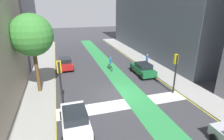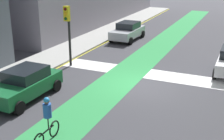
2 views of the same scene
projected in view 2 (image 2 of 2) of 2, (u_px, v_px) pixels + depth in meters
The scene contains 9 objects.
ground_plane at pixel (141, 85), 17.60m from camera, with size 120.00×120.00×0.00m, color #38383D.
bike_lane_paint at pixel (117, 81), 18.16m from camera, with size 2.40×60.00×0.01m, color #2D8C47.
crosswalk_band at pixel (151, 74), 19.32m from camera, with size 12.00×1.80×0.01m, color silver.
sidewalk_right at pixel (33, 66), 20.48m from camera, with size 3.00×60.00×0.15m, color #9E9E99.
curb_stripe_right at pixel (52, 71), 19.92m from camera, with size 0.16×60.00×0.01m, color yellow.
traffic_signal_near_right at pixel (68, 25), 19.87m from camera, with size 0.35×0.52×4.00m.
car_silver_right_near at pixel (128, 31), 27.53m from camera, with size 2.11×4.25×1.57m.
car_green_right_far at pixel (25, 84), 15.63m from camera, with size 2.08×4.23×1.57m.
cyclist_in_lane at pixel (47, 119), 11.74m from camera, with size 0.32×1.73×1.86m.
Camera 2 is at (-5.20, 15.57, 6.62)m, focal length 49.71 mm.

